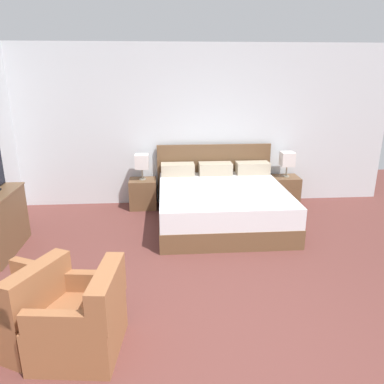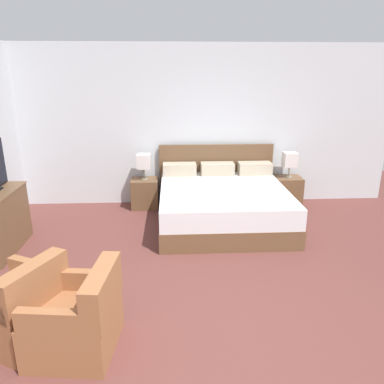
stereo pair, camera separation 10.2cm
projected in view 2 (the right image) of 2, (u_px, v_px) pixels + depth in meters
The scene contains 9 objects.
ground_plane at pixel (214, 355), 3.15m from camera, with size 11.74×11.74×0.00m, color brown.
wall_back at pixel (191, 126), 6.47m from camera, with size 7.06×0.06×2.73m, color silver.
bed at pixel (222, 203), 5.83m from camera, with size 2.00×2.04×1.06m.
nightstand_left at pixel (145, 193), 6.49m from camera, with size 0.46×0.41×0.51m.
nightstand_right at pixel (287, 191), 6.62m from camera, with size 0.46×0.41×0.51m.
table_lamp_left at pixel (144, 162), 6.32m from camera, with size 0.23×0.23×0.44m.
table_lamp_right at pixel (290, 160), 6.45m from camera, with size 0.23×0.23×0.44m.
armchair_by_window at pixel (18, 308), 3.30m from camera, with size 0.92×0.91×0.76m.
armchair_companion at pixel (78, 320), 3.14m from camera, with size 0.76×0.75×0.76m.
Camera 2 is at (-0.32, -2.55, 2.28)m, focal length 35.00 mm.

